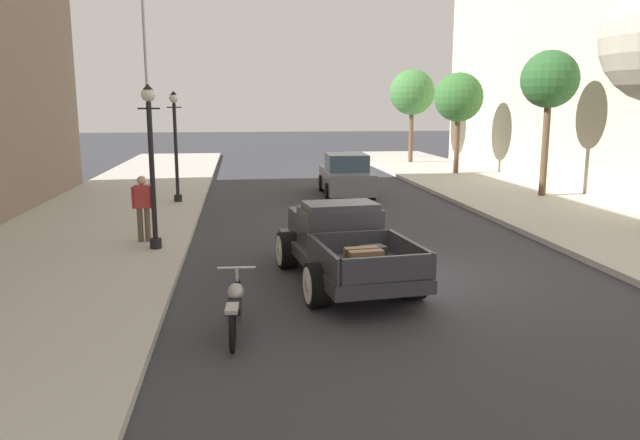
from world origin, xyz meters
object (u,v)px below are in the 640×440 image
Objects in this scene: car_background_grey at (346,176)px; street_lamp_far at (175,138)px; pedestrian_sidewalk_left at (143,205)px; street_tree_third at (459,98)px; street_tree_second at (550,81)px; motorcycle_parked at (235,306)px; hotrod_truck_gunmetal at (341,243)px; street_tree_farthest at (412,93)px; street_lamp_near at (151,155)px; flagpole at (151,49)px.

street_lamp_far is (-6.34, -1.68, 1.62)m from car_background_grey.
pedestrian_sidewalk_left is 19.43m from street_tree_third.
street_tree_second reaches higher than pedestrian_sidewalk_left.
street_tree_third reaches higher than street_lamp_far.
motorcycle_parked is 0.49× the size of car_background_grey.
street_tree_farthest is (8.17, 23.57, 3.47)m from hotrod_truck_gunmetal.
street_tree_second is 0.99× the size of street_tree_farthest.
street_lamp_near reaches higher than car_background_grey.
car_background_grey is 1.13× the size of street_lamp_far.
pedestrian_sidewalk_left is (-2.29, 6.23, 0.64)m from motorcycle_parked.
street_lamp_far reaches higher than car_background_grey.
street_lamp_near is at bearing -88.73° from street_lamp_far.
street_tree_second is (11.47, 12.39, 3.94)m from motorcycle_parked.
flagpole is 14.68m from street_tree_third.
street_tree_second is (13.76, 6.16, 3.30)m from pedestrian_sidewalk_left.
flagpole is at bearing -169.39° from street_tree_third.
street_tree_second reaches higher than street_lamp_far.
pedestrian_sidewalk_left is 0.31× the size of street_tree_second.
street_tree_farthest is (12.59, 20.13, 3.14)m from pedestrian_sidewalk_left.
street_tree_farthest is at bearing 57.97° from pedestrian_sidewalk_left.
motorcycle_parked is at bearing -79.02° from flagpole.
hotrod_truck_gunmetal is at bearing -109.13° from street_tree_farthest.
flagpole is 1.69× the size of street_tree_farthest.
street_lamp_near is at bearing -64.91° from pedestrian_sidewalk_left.
hotrod_truck_gunmetal is 0.95× the size of street_tree_second.
street_tree_third is at bearing 49.10° from street_lamp_near.
flagpole reaches higher than street_lamp_far.
street_lamp_far reaches higher than motorcycle_parked.
flagpole is at bearing 160.92° from street_tree_second.
street_tree_farthest reaches higher than street_tree_second.
pedestrian_sidewalk_left is 1.58m from street_lamp_near.
street_tree_second is at bearing 24.13° from pedestrian_sidewalk_left.
street_tree_second is 1.08× the size of street_tree_third.
street_lamp_near is (0.38, -0.81, 1.30)m from pedestrian_sidewalk_left.
hotrod_truck_gunmetal is at bearing -69.44° from flagpole.
street_lamp_far is at bearing -74.67° from flagpole.
street_lamp_near is at bearing 109.40° from motorcycle_parked.
flagpole is 15.80m from street_tree_second.
flagpole is at bearing -147.23° from street_tree_farthest.
street_tree_second reaches higher than street_tree_third.
street_lamp_near is (-4.04, 2.63, 1.63)m from hotrod_truck_gunmetal.
car_background_grey is 9.38m from street_tree_third.
motorcycle_parked is 0.23× the size of flagpole.
hotrod_truck_gunmetal is 11.76m from car_background_grey.
street_lamp_far is 0.78× the size of street_tree_third.
street_tree_farthest is at bearing 94.77° from street_tree_second.
street_tree_third is at bearing 41.41° from car_background_grey.
flagpole is (-3.40, 17.54, 5.33)m from motorcycle_parked.
flagpole is (-1.49, 12.11, 3.39)m from street_lamp_near.
car_background_grey is at bearing 14.88° from street_lamp_far.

